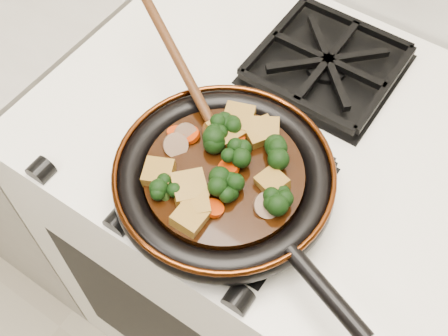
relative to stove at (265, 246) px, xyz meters
The scene contains 30 objects.
stove is the anchor object (origin of this frame).
burner_grate_front 0.48m from the stove, 90.00° to the right, with size 0.23×0.23×0.03m, color black, non-canonical shape.
burner_grate_back 0.48m from the stove, 90.00° to the left, with size 0.23×0.23×0.03m, color black, non-canonical shape.
skillet 0.52m from the stove, 91.12° to the right, with size 0.42×0.31×0.05m.
braising_sauce 0.52m from the stove, 91.95° to the right, with size 0.22×0.22×0.02m, color black.
tofu_cube_0 0.56m from the stove, 109.31° to the right, with size 0.04×0.04×0.02m, color brown.
tofu_cube_1 0.52m from the stove, 88.31° to the right, with size 0.04×0.04×0.02m, color brown.
tofu_cube_2 0.56m from the stove, 97.24° to the right, with size 0.04×0.04×0.02m, color brown.
tofu_cube_3 0.52m from the stove, 84.69° to the right, with size 0.04×0.04×0.02m, color brown.
tofu_cube_4 0.54m from the stove, 66.80° to the right, with size 0.04×0.03×0.02m, color brown.
tofu_cube_5 0.56m from the stove, 91.56° to the right, with size 0.04×0.04×0.02m, color brown.
tofu_cube_6 0.53m from the stove, 110.48° to the right, with size 0.04×0.04×0.02m, color brown.
tofu_cube_7 0.52m from the stove, 115.04° to the right, with size 0.04×0.04×0.02m, color brown.
tofu_cube_8 0.57m from the stove, 89.88° to the right, with size 0.04×0.04×0.02m, color brown.
broccoli_floret_0 0.54m from the stove, 104.88° to the right, with size 0.06×0.06×0.06m, color black, non-canonical shape.
broccoli_floret_1 0.54m from the stove, 90.73° to the right, with size 0.06×0.06×0.06m, color black, non-canonical shape.
broccoli_floret_2 0.55m from the stove, 85.85° to the right, with size 0.06×0.06×0.05m, color black, non-canonical shape.
broccoli_floret_3 0.57m from the stove, 101.67° to the right, with size 0.05×0.05×0.05m, color black, non-canonical shape.
broccoli_floret_4 0.55m from the stove, 62.94° to the right, with size 0.06×0.06×0.05m, color black, non-canonical shape.
broccoli_floret_5 0.53m from the stove, 111.35° to the right, with size 0.05×0.05×0.05m, color black, non-canonical shape.
broccoli_floret_6 0.53m from the stove, 67.52° to the right, with size 0.06×0.06×0.06m, color black, non-canonical shape.
carrot_coin_0 0.53m from the stove, 102.96° to the right, with size 0.03×0.03×0.01m, color #AF2C04.
carrot_coin_1 0.54m from the stove, 123.98° to the right, with size 0.03×0.03×0.01m, color #AF2C04.
carrot_coin_2 0.56m from the stove, 85.72° to the right, with size 0.03×0.03×0.01m, color #AF2C04.
carrot_coin_3 0.54m from the stove, 120.08° to the right, with size 0.03×0.03×0.01m, color #AF2C04.
carrot_coin_4 0.54m from the stove, 90.94° to the right, with size 0.03×0.03×0.01m, color #AF2C04.
mushroom_slice_0 0.55m from the stove, 67.16° to the right, with size 0.04×0.04×0.01m, color #7D5F48.
mushroom_slice_1 0.55m from the stove, 117.40° to the right, with size 0.04×0.04×0.01m, color #7D5F48.
mushroom_slice_2 0.54m from the stove, 120.38° to the right, with size 0.03×0.03×0.01m, color #7D5F48.
wooden_spoon 0.55m from the stove, 147.62° to the right, with size 0.16×0.10×0.27m.
Camera 1 is at (0.23, 1.19, 1.60)m, focal length 45.00 mm.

